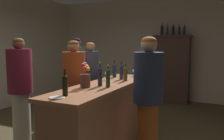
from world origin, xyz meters
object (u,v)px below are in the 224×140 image
at_px(wine_glass_mid, 107,74).
at_px(patron_near_entrance, 74,86).
at_px(wine_bottle_rose, 65,84).
at_px(display_bottle_left, 162,30).
at_px(patron_in_grey, 20,88).
at_px(flower_arrangement, 85,76).
at_px(patron_in_navy, 77,73).
at_px(bartender, 148,97).
at_px(wine_bottle_syrah, 100,76).
at_px(display_bottle_midleft, 167,30).
at_px(display_cabinet, 172,68).
at_px(display_bottle_center, 173,30).
at_px(wine_glass_rear, 135,71).
at_px(display_bottle_midright, 179,30).
at_px(wine_bottle_chardonnay, 108,77).
at_px(wine_glass_front, 137,72).
at_px(cheese_plate, 57,98).
at_px(wine_bottle_malbec, 121,71).
at_px(bar_counter, 105,116).
at_px(wine_bottle_riesling, 114,69).
at_px(wine_bottle_pinot, 125,73).
at_px(display_bottle_right, 184,30).

height_order(wine_glass_mid, patron_near_entrance, patron_near_entrance).
height_order(wine_bottle_rose, display_bottle_left, display_bottle_left).
bearing_deg(patron_in_grey, flower_arrangement, -22.68).
relative_size(patron_in_navy, bartender, 1.02).
xyz_separation_m(wine_bottle_syrah, display_bottle_midleft, (0.15, 3.60, 0.83)).
relative_size(display_cabinet, display_bottle_center, 6.00).
xyz_separation_m(display_cabinet, wine_glass_rear, (-0.23, -2.37, 0.14)).
distance_m(display_bottle_midright, bartender, 3.82).
xyz_separation_m(wine_bottle_chardonnay, wine_glass_front, (0.05, 1.08, -0.04)).
relative_size(display_bottle_left, bartender, 0.20).
height_order(cheese_plate, display_bottle_center, display_bottle_center).
xyz_separation_m(wine_bottle_malbec, wine_glass_mid, (-0.21, -0.15, -0.03)).
relative_size(bar_counter, patron_in_navy, 1.40).
xyz_separation_m(wine_glass_rear, patron_in_navy, (-1.45, 0.22, -0.14)).
bearing_deg(wine_glass_mid, display_bottle_left, 86.49).
relative_size(wine_bottle_rose, wine_bottle_riesling, 1.02).
relative_size(display_cabinet, display_bottle_midleft, 5.88).
distance_m(wine_bottle_syrah, patron_in_grey, 1.28).
xyz_separation_m(wine_bottle_rose, patron_near_entrance, (-0.59, 1.04, -0.23)).
height_order(flower_arrangement, patron_in_grey, patron_in_grey).
bearing_deg(patron_near_entrance, bar_counter, 0.49).
distance_m(flower_arrangement, patron_in_navy, 2.06).
bearing_deg(patron_in_navy, bar_counter, 5.12).
bearing_deg(bar_counter, display_bottle_midright, 82.00).
bearing_deg(patron_in_grey, bar_counter, -8.17).
distance_m(wine_glass_rear, patron_in_grey, 2.04).
height_order(display_bottle_left, display_bottle_midright, display_bottle_left).
height_order(wine_bottle_syrah, patron_near_entrance, patron_near_entrance).
distance_m(display_cabinet, patron_in_navy, 2.73).
distance_m(bar_counter, wine_bottle_pinot, 0.78).
bearing_deg(wine_glass_rear, patron_near_entrance, -127.45).
bearing_deg(patron_in_grey, wine_bottle_pinot, 4.17).
relative_size(wine_glass_front, patron_in_navy, 0.08).
xyz_separation_m(wine_bottle_syrah, wine_glass_front, (0.20, 1.05, -0.05)).
height_order(cheese_plate, display_bottle_midleft, display_bottle_midleft).
bearing_deg(cheese_plate, patron_in_grey, 154.15).
bearing_deg(wine_bottle_chardonnay, cheese_plate, -104.04).
height_order(cheese_plate, patron_in_grey, patron_in_grey).
bearing_deg(display_bottle_left, wine_bottle_pinot, -87.32).
xyz_separation_m(wine_bottle_pinot, display_bottle_right, (0.46, 2.99, 0.85)).
bearing_deg(wine_bottle_syrah, wine_bottle_malbec, 88.31).
xyz_separation_m(patron_near_entrance, patron_in_navy, (-0.72, 1.17, 0.05)).
distance_m(display_cabinet, wine_glass_front, 2.56).
bearing_deg(wine_bottle_pinot, wine_bottle_rose, -98.26).
distance_m(display_bottle_midleft, display_bottle_center, 0.16).
bearing_deg(patron_in_navy, cheese_plate, -12.35).
height_order(wine_bottle_malbec, wine_bottle_riesling, wine_bottle_malbec).
height_order(wine_bottle_pinot, wine_glass_front, wine_bottle_pinot).
bearing_deg(wine_bottle_rose, patron_in_navy, 120.84).
relative_size(wine_bottle_rose, display_bottle_right, 1.07).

